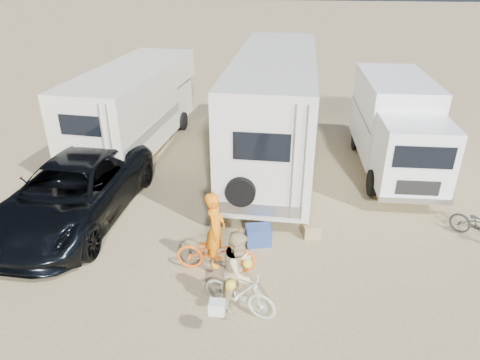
# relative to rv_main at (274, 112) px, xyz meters

# --- Properties ---
(ground) EXTENTS (140.00, 140.00, 0.00)m
(ground) POSITION_rel_rv_main_xyz_m (-0.40, -6.78, -1.79)
(ground) COLOR tan
(ground) RESTS_ON ground
(rv_main) EXTENTS (2.66, 8.69, 3.59)m
(rv_main) POSITION_rel_rv_main_xyz_m (0.00, 0.00, 0.00)
(rv_main) COLOR white
(rv_main) RESTS_ON ground
(rv_left) EXTENTS (2.89, 7.13, 2.89)m
(rv_left) POSITION_rel_rv_main_xyz_m (-4.93, 0.86, -0.35)
(rv_left) COLOR white
(rv_left) RESTS_ON ground
(box_truck) EXTENTS (2.09, 5.73, 2.86)m
(box_truck) POSITION_rel_rv_main_xyz_m (3.86, -0.14, -0.36)
(box_truck) COLOR white
(box_truck) RESTS_ON ground
(dark_suv) EXTENTS (2.89, 5.83, 1.59)m
(dark_suv) POSITION_rel_rv_main_xyz_m (-5.03, -4.05, -1.00)
(dark_suv) COLOR black
(dark_suv) RESTS_ON ground
(bike_man) EXTENTS (1.78, 0.63, 0.93)m
(bike_man) POSITION_rel_rv_main_xyz_m (-1.00, -5.78, -1.33)
(bike_man) COLOR #F05D12
(bike_man) RESTS_ON ground
(bike_woman) EXTENTS (1.59, 0.95, 0.92)m
(bike_woman) POSITION_rel_rv_main_xyz_m (-0.34, -7.00, -1.33)
(bike_woman) COLOR beige
(bike_woman) RESTS_ON ground
(rider_man) EXTENTS (0.42, 0.64, 1.75)m
(rider_man) POSITION_rel_rv_main_xyz_m (-1.00, -5.78, -0.92)
(rider_man) COLOR orange
(rider_man) RESTS_ON ground
(rider_woman) EXTENTS (0.88, 0.98, 1.66)m
(rider_woman) POSITION_rel_rv_main_xyz_m (-0.34, -7.00, -0.96)
(rider_woman) COLOR tan
(rider_woman) RESTS_ON ground
(cooler) EXTENTS (0.68, 0.56, 0.47)m
(cooler) POSITION_rel_rv_main_xyz_m (-0.14, -4.69, -1.56)
(cooler) COLOR navy
(cooler) RESTS_ON ground
(crate) EXTENTS (0.51, 0.51, 0.33)m
(crate) POSITION_rel_rv_main_xyz_m (1.14, -4.20, -1.63)
(crate) COLOR #917F55
(crate) RESTS_ON ground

